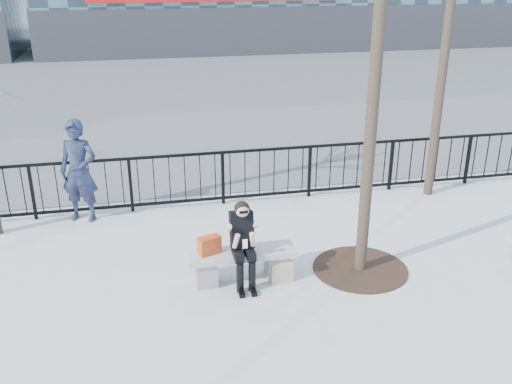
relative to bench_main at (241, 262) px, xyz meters
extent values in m
plane|color=#A7A6A1|center=(0.00, 0.00, -0.30)|extent=(120.00, 120.00, 0.00)
cube|color=#474747|center=(0.00, 15.00, -0.30)|extent=(60.00, 23.00, 0.01)
cube|color=black|center=(0.00, 3.00, 0.78)|extent=(14.00, 0.05, 0.05)
cube|color=black|center=(0.00, 3.00, -0.18)|extent=(14.00, 0.05, 0.05)
cube|color=#2D2D30|center=(3.00, 21.96, 0.90)|extent=(18.00, 0.08, 2.40)
cylinder|color=black|center=(1.90, -0.10, 3.45)|extent=(0.18, 0.18, 7.50)
cylinder|color=black|center=(4.50, 2.60, 3.20)|extent=(0.18, 0.18, 7.00)
cylinder|color=black|center=(1.90, -0.10, -0.29)|extent=(1.50, 1.50, 0.02)
cube|color=slate|center=(-0.55, 0.00, -0.10)|extent=(0.32, 0.38, 0.40)
cube|color=slate|center=(0.55, 0.00, -0.10)|extent=(0.32, 0.38, 0.40)
cube|color=#97948F|center=(0.00, 0.00, 0.14)|extent=(1.65, 0.46, 0.09)
cube|color=#B63B16|center=(-0.48, 0.02, 0.33)|extent=(0.37, 0.26, 0.28)
cube|color=#CAB58E|center=(0.58, -0.20, -0.14)|extent=(0.35, 0.16, 0.33)
imported|color=black|center=(-2.50, 2.80, 0.67)|extent=(0.82, 0.68, 1.94)
camera|label=1|loc=(-1.40, -7.51, 4.25)|focal=40.00mm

